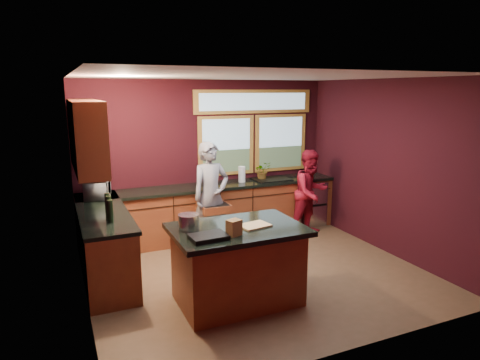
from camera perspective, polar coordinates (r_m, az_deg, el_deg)
floor at (r=6.16m, az=2.23°, el=-12.30°), size 4.50×4.50×0.00m
room_shell at (r=5.73m, az=-4.44°, el=4.58°), size 4.52×4.02×2.71m
back_counter at (r=7.54m, az=-2.03°, el=-3.95°), size 4.50×0.64×0.93m
left_counter at (r=6.27m, az=-17.75°, el=-7.87°), size 0.64×2.30×0.93m
island at (r=5.23m, az=-0.33°, el=-11.17°), size 1.55×1.05×0.95m
person_grey at (r=6.80m, az=-3.90°, el=-2.20°), size 0.70×0.52×1.74m
person_red at (r=7.65m, az=9.41°, el=-1.63°), size 0.82×0.69×1.51m
microwave at (r=6.76m, az=-18.46°, el=-1.15°), size 0.44×0.57×0.28m
potted_plant at (r=7.75m, az=3.02°, el=1.25°), size 0.29×0.25×0.32m
paper_towel at (r=7.52m, az=0.25°, el=0.77°), size 0.12×0.12×0.28m
cutting_board at (r=5.10m, az=1.96°, el=-6.07°), size 0.39×0.31×0.02m
stock_pot at (r=4.99m, az=-6.87°, el=-5.58°), size 0.24×0.24×0.18m
paper_bag at (r=4.76m, az=-0.81°, el=-6.37°), size 0.18×0.16×0.18m
black_tray at (r=4.68m, az=-4.22°, el=-7.57°), size 0.41×0.30×0.05m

